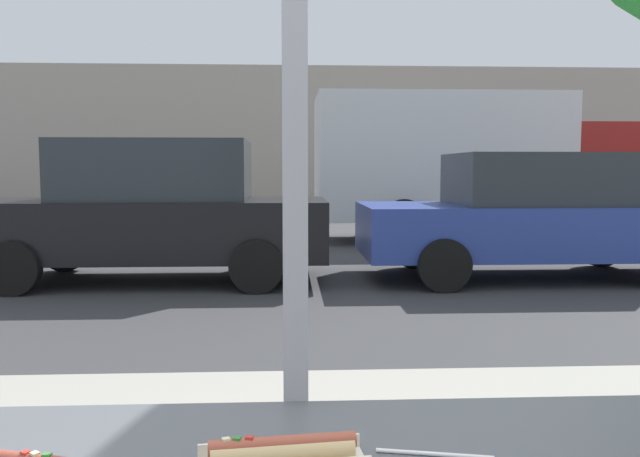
# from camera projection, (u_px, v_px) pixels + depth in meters

# --- Properties ---
(ground_plane) EXTENTS (60.00, 60.00, 0.00)m
(ground_plane) POSITION_uv_depth(u_px,v_px,m) (289.00, 271.00, 9.31)
(ground_plane) COLOR #38383A
(window_wall) EXTENTS (2.77, 0.20, 2.90)m
(window_wall) POSITION_uv_depth(u_px,v_px,m) (294.00, 15.00, 1.27)
(window_wall) COLOR #2D2D33
(window_wall) RESTS_ON ground
(building_facade_far) EXTENTS (28.00, 1.20, 4.97)m
(building_facade_far) POSITION_uv_depth(u_px,v_px,m) (287.00, 139.00, 22.78)
(building_facade_far) COLOR #A89E8E
(building_facade_far) RESTS_ON ground
(hotdog_tray_near) EXTENTS (0.27, 0.12, 0.05)m
(hotdog_tray_near) POSITION_uv_depth(u_px,v_px,m) (283.00, 453.00, 1.01)
(hotdog_tray_near) COLOR beige
(hotdog_tray_near) RESTS_ON window_counter
(loose_straw) EXTENTS (0.19, 0.05, 0.01)m
(loose_straw) POSITION_uv_depth(u_px,v_px,m) (434.00, 454.00, 1.06)
(loose_straw) COLOR white
(loose_straw) RESTS_ON window_counter
(parked_car_black) EXTENTS (4.52, 1.97, 1.82)m
(parked_car_black) POSITION_uv_depth(u_px,v_px,m) (152.00, 211.00, 8.35)
(parked_car_black) COLOR black
(parked_car_black) RESTS_ON ground
(parked_car_blue) EXTENTS (4.55, 2.05, 1.66)m
(parked_car_blue) POSITION_uv_depth(u_px,v_px,m) (535.00, 215.00, 8.62)
(parked_car_blue) COLOR #283D93
(parked_car_blue) RESTS_ON ground
(box_truck) EXTENTS (6.66, 2.44, 2.92)m
(box_truck) POSITION_uv_depth(u_px,v_px,m) (473.00, 162.00, 13.15)
(box_truck) COLOR silver
(box_truck) RESTS_ON ground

